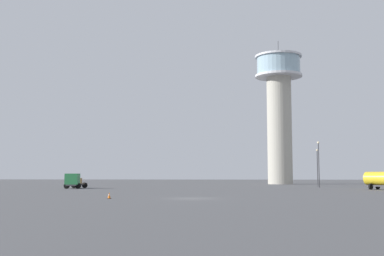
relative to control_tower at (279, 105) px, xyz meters
name	(u,v)px	position (x,y,z in m)	size (l,w,h in m)	color
ground_plane	(192,198)	(-16.75, -78.31, -20.69)	(400.00, 400.00, 0.00)	#545456
control_tower	(279,105)	(0.00, 0.00, 0.00)	(12.22, 12.22, 37.72)	#B2AD9E
truck_flatbed_green	(74,181)	(-40.21, -43.63, -19.42)	(3.24, 7.30, 2.61)	#38383D
light_post_west	(319,160)	(3.82, -34.08, -15.51)	(0.44, 0.44, 8.71)	#38383D
light_post_east	(317,164)	(4.82, -26.75, -16.07)	(0.44, 0.44, 7.64)	#38383D
traffic_cone_near_left	(109,195)	(-25.07, -79.34, -20.37)	(0.36, 0.36, 0.65)	black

